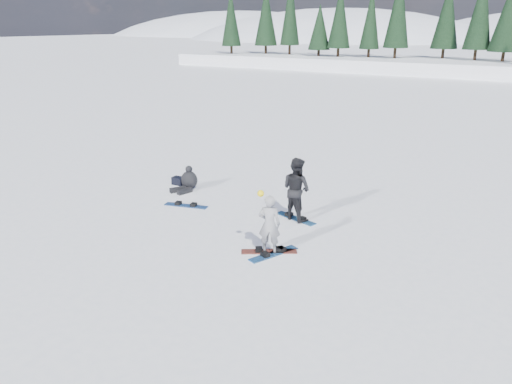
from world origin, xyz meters
TOP-DOWN VIEW (x-y plane):
  - ground at (0.00, 0.00)m, footprint 420.00×420.00m
  - alpine_backdrop at (-11.72, 189.17)m, footprint 412.50×227.00m
  - snowboarder_woman at (-1.39, -0.85)m, footprint 0.69×0.58m
  - snowboarder_man at (-1.88, 1.67)m, footprint 1.13×0.98m
  - seated_rider at (-6.60, 2.22)m, footprint 0.80×1.16m
  - gear_bag at (-7.30, 2.48)m, footprint 0.45×0.31m
  - snowboard_woman at (-1.39, -0.85)m, footprint 1.41×1.04m
  - snowboard_man at (-1.88, 1.67)m, footprint 1.52×0.67m
  - snowboard_loose_c at (-5.57, 0.78)m, footprint 1.52×0.67m
  - snowboard_loose_a at (-1.22, -0.92)m, footprint 0.82×1.50m

SIDE VIEW (x-z plane):
  - alpine_backdrop at x=-11.72m, z-range -40.57..12.63m
  - ground at x=0.00m, z-range 0.00..0.00m
  - snowboard_woman at x=-1.39m, z-range 0.00..0.03m
  - snowboard_man at x=-1.88m, z-range 0.00..0.03m
  - snowboard_loose_c at x=-5.57m, z-range 0.00..0.03m
  - snowboard_loose_a at x=-1.22m, z-range 0.00..0.03m
  - gear_bag at x=-7.30m, z-range 0.00..0.30m
  - seated_rider at x=-6.60m, z-range -0.10..0.80m
  - snowboarder_woman at x=-1.39m, z-range -0.06..1.70m
  - snowboarder_man at x=-1.88m, z-range 0.00..1.99m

